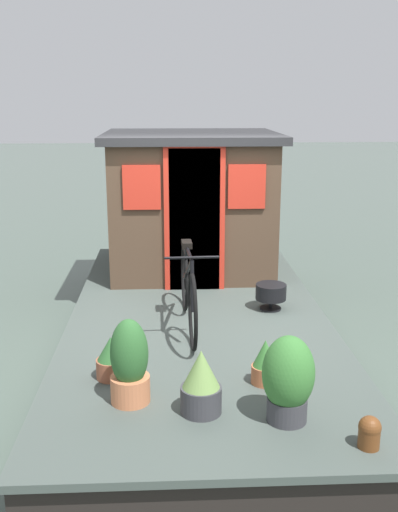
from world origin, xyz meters
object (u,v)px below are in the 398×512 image
at_px(houseboat_cabin, 191,201).
at_px(mooring_bollard, 369,432).
at_px(potted_plant_lavender, 111,358).
at_px(bicycle, 188,290).
at_px(potted_plant_ivy, 288,379).
at_px(potted_plant_mint, 265,363).
at_px(potted_plant_succulent, 201,383).
at_px(potted_plant_geranium, 130,364).
at_px(charcoal_grill, 271,293).

relative_size(houseboat_cabin, mooring_bollard, 9.90).
relative_size(houseboat_cabin, potted_plant_lavender, 6.18).
bearing_deg(bicycle, potted_plant_ivy, -160.58).
distance_m(potted_plant_mint, potted_plant_succulent, 0.70).
height_order(potted_plant_geranium, potted_plant_succulent, potted_plant_geranium).
xyz_separation_m(bicycle, charcoal_grill, (0.47, -0.92, -0.21)).
bearing_deg(potted_plant_ivy, charcoal_grill, -6.66).
bearing_deg(mooring_bollard, potted_plant_lavender, 58.26).
relative_size(bicycle, potted_plant_geranium, 2.69).
bearing_deg(bicycle, potted_plant_succulent, -178.77).
height_order(bicycle, potted_plant_mint, bicycle).
bearing_deg(potted_plant_ivy, potted_plant_lavender, 60.61).
distance_m(potted_plant_ivy, potted_plant_lavender, 1.53).
distance_m(houseboat_cabin, potted_plant_lavender, 3.43).
height_order(potted_plant_lavender, potted_plant_geranium, potted_plant_geranium).
xyz_separation_m(potted_plant_lavender, potted_plant_succulent, (-0.60, -0.71, 0.06)).
distance_m(potted_plant_geranium, mooring_bollard, 1.79).
relative_size(potted_plant_lavender, mooring_bollard, 1.60).
bearing_deg(charcoal_grill, bicycle, 117.22).
bearing_deg(charcoal_grill, potted_plant_geranium, 144.47).
bearing_deg(potted_plant_lavender, charcoal_grill, -45.49).
relative_size(houseboat_cabin, potted_plant_ivy, 3.45).
bearing_deg(houseboat_cabin, bicycle, 176.91).
height_order(houseboat_cabin, potted_plant_ivy, houseboat_cabin).
bearing_deg(potted_plant_mint, potted_plant_lavender, 82.73).
distance_m(houseboat_cabin, potted_plant_mint, 3.52).
xyz_separation_m(potted_plant_mint, potted_plant_succulent, (-0.44, 0.54, 0.06)).
height_order(houseboat_cabin, bicycle, houseboat_cabin).
xyz_separation_m(potted_plant_ivy, potted_plant_lavender, (0.75, 1.33, -0.16)).
xyz_separation_m(potted_plant_ivy, potted_plant_geranium, (0.33, 1.15, -0.01)).
bearing_deg(mooring_bollard, potted_plant_geranium, 66.59).
bearing_deg(charcoal_grill, potted_plant_succulent, 157.84).
bearing_deg(potted_plant_geranium, potted_plant_succulent, -109.35).
xyz_separation_m(bicycle, potted_plant_ivy, (-1.85, -0.65, -0.07)).
bearing_deg(potted_plant_ivy, potted_plant_mint, 6.74).
height_order(potted_plant_mint, potted_plant_lavender, potted_plant_mint).
xyz_separation_m(houseboat_cabin, potted_plant_lavender, (-3.25, 0.79, -0.75)).
relative_size(houseboat_cabin, potted_plant_mint, 5.97).
xyz_separation_m(potted_plant_lavender, potted_plant_geranium, (-0.41, -0.18, 0.14)).
distance_m(houseboat_cabin, bicycle, 2.22).
distance_m(potted_plant_geranium, potted_plant_succulent, 0.57).
xyz_separation_m(potted_plant_geranium, charcoal_grill, (1.99, -1.42, -0.12)).
height_order(potted_plant_succulent, charcoal_grill, potted_plant_succulent).
bearing_deg(potted_plant_geranium, mooring_bollard, -113.41).
xyz_separation_m(potted_plant_mint, potted_plant_geranium, (-0.25, 1.08, 0.13)).
distance_m(bicycle, mooring_bollard, 2.51).
height_order(potted_plant_mint, potted_plant_ivy, potted_plant_ivy).
bearing_deg(potted_plant_lavender, potted_plant_mint, -97.27).
relative_size(potted_plant_geranium, potted_plant_succulent, 1.36).
xyz_separation_m(potted_plant_succulent, charcoal_grill, (2.17, -0.88, -0.04)).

